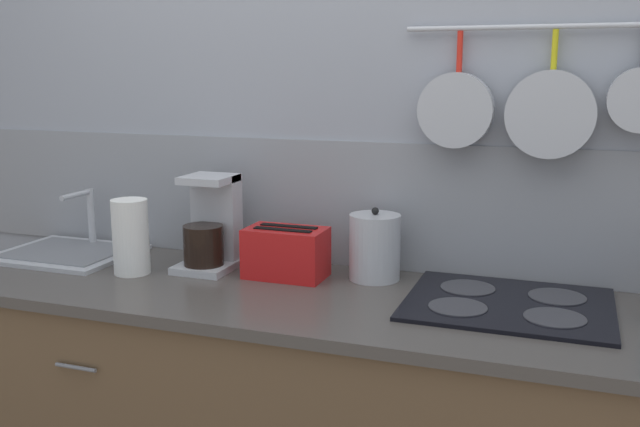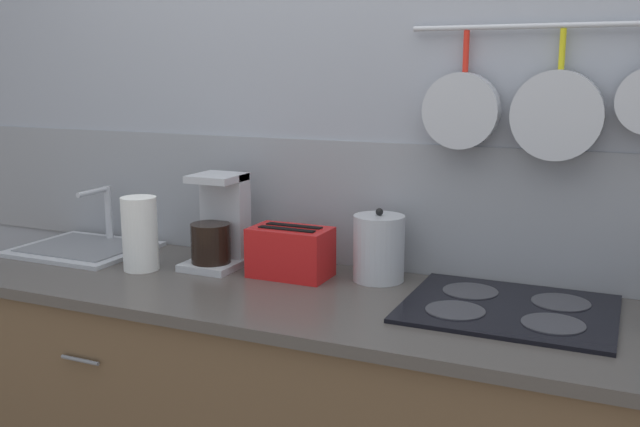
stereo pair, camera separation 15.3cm
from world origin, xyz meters
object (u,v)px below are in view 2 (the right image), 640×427
object	(u,v)px
coffee_maker	(219,228)
kettle	(379,248)
paper_towel_roll	(140,234)
toaster	(290,252)

from	to	relation	value
coffee_maker	kettle	world-z (taller)	coffee_maker
coffee_maker	paper_towel_roll	bearing A→B (deg)	-143.89
paper_towel_roll	coffee_maker	bearing A→B (deg)	36.11
paper_towel_roll	toaster	size ratio (longest dim) A/B	0.91
paper_towel_roll	kettle	distance (m)	0.80
toaster	coffee_maker	bearing A→B (deg)	175.39
toaster	paper_towel_roll	bearing A→B (deg)	-165.01
paper_towel_roll	kettle	size ratio (longest dim) A/B	1.06
paper_towel_roll	toaster	distance (m)	0.52
paper_towel_roll	coffee_maker	size ratio (longest dim) A/B	0.78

